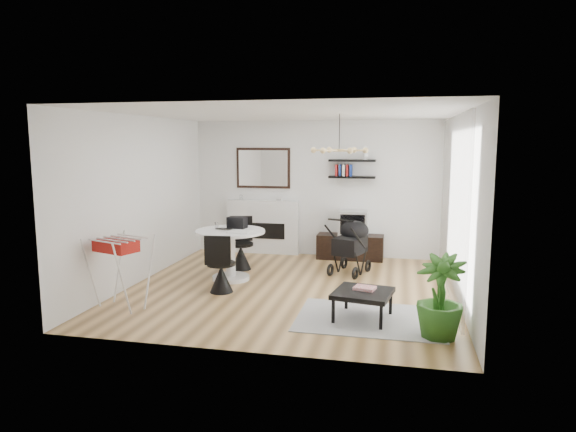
% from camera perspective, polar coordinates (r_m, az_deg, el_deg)
% --- Properties ---
extents(floor, '(5.00, 5.00, 0.00)m').
position_cam_1_polar(floor, '(8.12, 0.27, -8.06)').
color(floor, brown).
rests_on(floor, ground).
extents(ceiling, '(5.00, 5.00, 0.00)m').
position_cam_1_polar(ceiling, '(7.80, 0.28, 11.34)').
color(ceiling, white).
rests_on(ceiling, wall_back).
extents(wall_back, '(5.00, 0.00, 5.00)m').
position_cam_1_polar(wall_back, '(10.29, 3.20, 3.06)').
color(wall_back, white).
rests_on(wall_back, floor).
extents(wall_left, '(0.00, 5.00, 5.00)m').
position_cam_1_polar(wall_left, '(8.71, -16.02, 1.81)').
color(wall_left, white).
rests_on(wall_left, floor).
extents(wall_right, '(0.00, 5.00, 5.00)m').
position_cam_1_polar(wall_right, '(7.72, 18.73, 0.89)').
color(wall_right, white).
rests_on(wall_right, floor).
extents(sheer_curtain, '(0.04, 3.60, 2.60)m').
position_cam_1_polar(sheer_curtain, '(7.91, 17.86, 1.10)').
color(sheer_curtain, white).
rests_on(sheer_curtain, wall_right).
extents(fireplace, '(1.50, 0.17, 2.16)m').
position_cam_1_polar(fireplace, '(10.53, -2.82, -0.47)').
color(fireplace, white).
rests_on(fireplace, floor).
extents(shelf_lower, '(0.90, 0.25, 0.04)m').
position_cam_1_polar(shelf_lower, '(10.05, 7.12, 4.31)').
color(shelf_lower, black).
rests_on(shelf_lower, wall_back).
extents(shelf_upper, '(0.90, 0.25, 0.04)m').
position_cam_1_polar(shelf_upper, '(10.04, 7.15, 6.13)').
color(shelf_upper, black).
rests_on(shelf_upper, wall_back).
extents(pendant_lamp, '(0.90, 0.90, 0.10)m').
position_cam_1_polar(pendant_lamp, '(7.97, 5.70, 7.28)').
color(pendant_lamp, tan).
rests_on(pendant_lamp, ceiling).
extents(tv_console, '(1.28, 0.45, 0.48)m').
position_cam_1_polar(tv_console, '(10.13, 6.92, -3.42)').
color(tv_console, black).
rests_on(tv_console, floor).
extents(crt_tv, '(0.55, 0.48, 0.48)m').
position_cam_1_polar(crt_tv, '(10.04, 7.29, -0.75)').
color(crt_tv, silver).
rests_on(crt_tv, tv_console).
extents(dining_table, '(1.15, 1.15, 0.84)m').
position_cam_1_polar(dining_table, '(8.55, -6.41, -3.45)').
color(dining_table, white).
rests_on(dining_table, floor).
extents(laptop, '(0.29, 0.19, 0.02)m').
position_cam_1_polar(laptop, '(8.51, -7.20, -1.49)').
color(laptop, black).
rests_on(laptop, dining_table).
extents(black_bag, '(0.34, 0.23, 0.19)m').
position_cam_1_polar(black_bag, '(8.68, -5.67, -0.73)').
color(black_bag, black).
rests_on(black_bag, dining_table).
extents(newspaper, '(0.39, 0.33, 0.01)m').
position_cam_1_polar(newspaper, '(8.31, -5.36, -1.74)').
color(newspaper, white).
rests_on(newspaper, dining_table).
extents(drinking_glass, '(0.06, 0.06, 0.10)m').
position_cam_1_polar(drinking_glass, '(8.75, -7.96, -1.00)').
color(drinking_glass, white).
rests_on(drinking_glass, dining_table).
extents(chair_far, '(0.48, 0.49, 0.94)m').
position_cam_1_polar(chair_far, '(9.29, -5.25, -4.10)').
color(chair_far, black).
rests_on(chair_far, floor).
extents(chair_near, '(0.43, 0.45, 0.91)m').
position_cam_1_polar(chair_near, '(7.91, -7.47, -6.41)').
color(chair_near, black).
rests_on(chair_near, floor).
extents(drying_rack, '(0.83, 0.80, 0.99)m').
position_cam_1_polar(drying_rack, '(7.44, -18.12, -5.82)').
color(drying_rack, white).
rests_on(drying_rack, floor).
extents(stroller, '(0.73, 0.93, 1.03)m').
position_cam_1_polar(stroller, '(9.04, 7.02, -3.56)').
color(stroller, black).
rests_on(stroller, floor).
extents(rug, '(1.87, 1.35, 0.01)m').
position_cam_1_polar(rug, '(6.87, 9.07, -11.19)').
color(rug, '#9D9D9D').
rests_on(rug, floor).
extents(coffee_table, '(0.82, 0.82, 0.36)m').
position_cam_1_polar(coffee_table, '(6.75, 8.32, -8.59)').
color(coffee_table, black).
rests_on(coffee_table, rug).
extents(magazines, '(0.31, 0.27, 0.04)m').
position_cam_1_polar(magazines, '(6.81, 8.52, -7.92)').
color(magazines, '#CA323B').
rests_on(magazines, coffee_table).
extents(potted_plant, '(0.72, 0.72, 0.99)m').
position_cam_1_polar(potted_plant, '(6.28, 16.53, -8.60)').
color(potted_plant, '#285E1B').
rests_on(potted_plant, floor).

